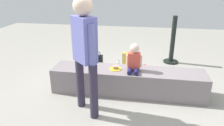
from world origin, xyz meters
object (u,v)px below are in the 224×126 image
(gift_bag, at_px, (127,59))
(adult_standing, at_px, (85,47))
(party_cup_red, at_px, (145,67))
(handbag_brown_canvas, at_px, (80,67))
(child_seated, at_px, (134,59))
(cake_plate, at_px, (116,68))
(handbag_black_leather, at_px, (96,59))
(water_bottle_near_gift, at_px, (118,64))

(gift_bag, bearing_deg, adult_standing, -102.27)
(party_cup_red, xyz_separation_m, handbag_brown_canvas, (-1.42, -0.43, 0.08))
(adult_standing, distance_m, handbag_brown_canvas, 1.81)
(child_seated, distance_m, handbag_brown_canvas, 1.54)
(cake_plate, xyz_separation_m, handbag_brown_canvas, (-0.91, 0.75, -0.34))
(party_cup_red, height_order, handbag_black_leather, handbag_black_leather)
(cake_plate, bearing_deg, gift_bag, 85.83)
(handbag_brown_canvas, bearing_deg, child_seated, -31.89)
(party_cup_red, bearing_deg, handbag_black_leather, 172.82)
(child_seated, relative_size, handbag_brown_canvas, 1.38)
(gift_bag, bearing_deg, handbag_black_leather, 177.29)
(adult_standing, distance_m, cake_plate, 0.97)
(child_seated, distance_m, cake_plate, 0.38)
(party_cup_red, distance_m, handbag_black_leather, 1.20)
(gift_bag, xyz_separation_m, water_bottle_near_gift, (-0.20, -0.13, -0.08))
(gift_bag, bearing_deg, water_bottle_near_gift, -146.28)
(adult_standing, bearing_deg, gift_bag, 77.73)
(party_cup_red, bearing_deg, water_bottle_near_gift, -178.21)
(child_seated, bearing_deg, gift_bag, 99.90)
(child_seated, xyz_separation_m, handbag_brown_canvas, (-1.23, 0.77, -0.54))
(gift_bag, relative_size, party_cup_red, 3.93)
(handbag_black_leather, bearing_deg, water_bottle_near_gift, -16.36)
(child_seated, bearing_deg, party_cup_red, 81.01)
(cake_plate, height_order, water_bottle_near_gift, cake_plate)
(child_seated, height_order, cake_plate, child_seated)
(child_seated, relative_size, gift_bag, 1.29)
(child_seated, xyz_separation_m, adult_standing, (-0.66, -0.68, 0.39))
(gift_bag, bearing_deg, party_cup_red, -15.23)
(adult_standing, distance_m, water_bottle_near_gift, 2.10)
(cake_plate, xyz_separation_m, gift_bag, (0.09, 1.29, -0.30))
(adult_standing, height_order, party_cup_red, adult_standing)
(water_bottle_near_gift, height_order, handbag_brown_canvas, handbag_brown_canvas)
(handbag_brown_canvas, bearing_deg, cake_plate, -39.48)
(child_seated, distance_m, handbag_black_leather, 1.76)
(child_seated, bearing_deg, adult_standing, -134.27)
(handbag_black_leather, height_order, handbag_brown_canvas, handbag_brown_canvas)
(gift_bag, distance_m, water_bottle_near_gift, 0.25)
(party_cup_red, distance_m, handbag_brown_canvas, 1.48)
(water_bottle_near_gift, bearing_deg, adult_standing, -97.16)
(cake_plate, bearing_deg, party_cup_red, 66.53)
(gift_bag, distance_m, party_cup_red, 0.45)
(child_seated, bearing_deg, handbag_brown_canvas, 148.11)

